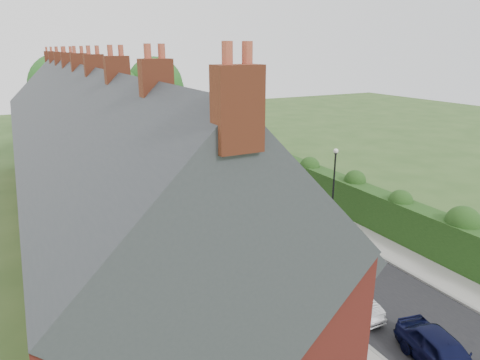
% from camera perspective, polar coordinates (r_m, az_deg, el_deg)
% --- Properties ---
extents(ground, '(140.00, 140.00, 0.00)m').
position_cam_1_polar(ground, '(25.17, 11.79, -10.09)').
color(ground, '#2D4C1E').
rests_on(ground, ground).
extents(road, '(6.00, 58.00, 0.02)m').
position_cam_1_polar(road, '(33.38, -0.83, -2.73)').
color(road, black).
rests_on(road, ground).
extents(pavement_hedge_side, '(2.20, 58.00, 0.12)m').
position_cam_1_polar(pavement_hedge_side, '(35.30, 5.12, -1.59)').
color(pavement_hedge_side, '#999590').
rests_on(pavement_hedge_side, ground).
extents(pavement_house_side, '(1.70, 58.00, 0.12)m').
position_cam_1_polar(pavement_house_side, '(31.92, -7.02, -3.71)').
color(pavement_house_side, '#999590').
rests_on(pavement_house_side, ground).
extents(kerb_hedge_side, '(0.18, 58.00, 0.13)m').
position_cam_1_polar(kerb_hedge_side, '(34.76, 3.66, -1.84)').
color(kerb_hedge_side, gray).
rests_on(kerb_hedge_side, ground).
extents(kerb_house_side, '(0.18, 58.00, 0.13)m').
position_cam_1_polar(kerb_house_side, '(32.19, -5.69, -3.48)').
color(kerb_house_side, gray).
rests_on(kerb_house_side, ground).
extents(hedge, '(2.10, 58.00, 2.85)m').
position_cam_1_polar(hedge, '(35.81, 7.61, 1.19)').
color(hedge, '#173510').
rests_on(hedge, ground).
extents(terrace_row, '(9.05, 40.50, 11.50)m').
position_cam_1_polar(terrace_row, '(28.13, -19.10, 2.01)').
color(terrace_row, maroon).
rests_on(terrace_row, ground).
extents(garden_wall_row, '(0.35, 40.35, 1.10)m').
position_cam_1_polar(garden_wall_row, '(30.59, -8.13, -3.91)').
color(garden_wall_row, brown).
rests_on(garden_wall_row, ground).
extents(lamppost, '(0.32, 0.32, 5.16)m').
position_cam_1_polar(lamppost, '(28.85, 12.45, 0.51)').
color(lamppost, black).
rests_on(lamppost, ground).
extents(tree_far_left, '(7.14, 6.80, 9.29)m').
position_cam_1_polar(tree_far_left, '(58.62, -16.02, 10.99)').
color(tree_far_left, '#332316').
rests_on(tree_far_left, ground).
extents(tree_far_right, '(7.98, 7.60, 10.31)m').
position_cam_1_polar(tree_far_right, '(61.99, -10.90, 12.21)').
color(tree_far_right, '#332316').
rests_on(tree_far_right, ground).
extents(tree_far_back, '(8.40, 8.00, 10.82)m').
position_cam_1_polar(tree_far_back, '(60.59, -22.29, 11.44)').
color(tree_far_back, '#332316').
rests_on(tree_far_back, ground).
extents(car_navy, '(2.40, 4.27, 1.37)m').
position_cam_1_polar(car_navy, '(18.43, 25.42, -20.20)').
color(car_navy, black).
rests_on(car_navy, ground).
extents(car_silver_a, '(1.59, 4.10, 1.33)m').
position_cam_1_polar(car_silver_a, '(20.60, 13.71, -14.69)').
color(car_silver_a, '#99989C').
rests_on(car_silver_a, ground).
extents(car_silver_b, '(2.48, 4.76, 1.28)m').
position_cam_1_polar(car_silver_b, '(24.32, 4.14, -9.06)').
color(car_silver_b, '#9FA1A6').
rests_on(car_silver_b, ground).
extents(car_white, '(2.26, 5.27, 1.51)m').
position_cam_1_polar(car_white, '(29.19, 0.28, -4.15)').
color(car_white, white).
rests_on(car_white, ground).
extents(car_green, '(2.69, 4.60, 1.47)m').
position_cam_1_polar(car_green, '(36.81, -7.82, 0.22)').
color(car_green, '#0F3317').
rests_on(car_green, ground).
extents(car_red, '(2.54, 5.06, 1.59)m').
position_cam_1_polar(car_red, '(41.73, -8.90, 2.29)').
color(car_red, maroon).
rests_on(car_red, ground).
extents(car_beige, '(2.76, 5.34, 1.44)m').
position_cam_1_polar(car_beige, '(47.45, -11.28, 3.87)').
color(car_beige, beige).
rests_on(car_beige, ground).
extents(car_grey, '(2.16, 5.23, 1.51)m').
position_cam_1_polar(car_grey, '(52.57, -13.71, 5.04)').
color(car_grey, slate).
rests_on(car_grey, ground).
extents(car_black, '(1.69, 4.16, 1.42)m').
position_cam_1_polar(car_black, '(57.09, -14.41, 5.88)').
color(car_black, black).
rests_on(car_black, ground).
extents(horse, '(1.19, 1.96, 1.54)m').
position_cam_1_polar(horse, '(34.98, -2.77, -0.49)').
color(horse, '#47251A').
rests_on(horse, ground).
extents(horse_cart, '(1.53, 3.39, 2.45)m').
position_cam_1_polar(horse_cart, '(36.52, -4.09, 1.29)').
color(horse_cart, black).
rests_on(horse_cart, ground).
extents(car_extra_far, '(1.80, 4.25, 1.36)m').
position_cam_1_polar(car_extra_far, '(57.65, -14.93, 5.92)').
color(car_extra_far, black).
rests_on(car_extra_far, ground).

